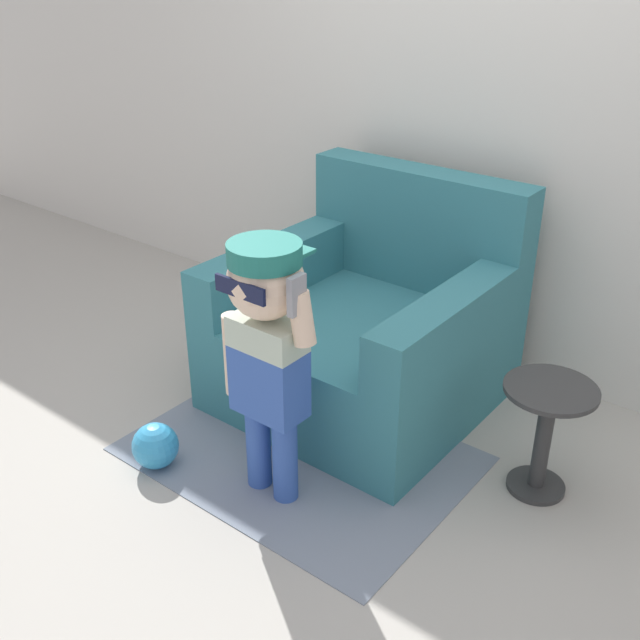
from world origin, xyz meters
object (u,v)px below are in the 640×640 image
object	(u,v)px
side_table	(545,428)
toy_ball	(155,446)
person_child	(267,335)
armchair	(369,330)

from	to	relation	value
side_table	toy_ball	size ratio (longest dim) A/B	2.44
side_table	toy_ball	bearing A→B (deg)	-147.23
person_child	side_table	world-z (taller)	person_child
person_child	toy_ball	distance (m)	0.74
armchair	toy_ball	world-z (taller)	armchair
person_child	toy_ball	world-z (taller)	person_child
person_child	toy_ball	size ratio (longest dim) A/B	5.44
side_table	toy_ball	xyz separation A→B (m)	(-1.22, -0.78, -0.18)
armchair	side_table	bearing A→B (deg)	-10.15
armchair	toy_ball	distance (m)	1.02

